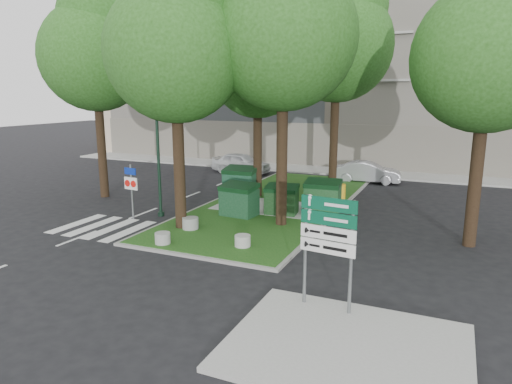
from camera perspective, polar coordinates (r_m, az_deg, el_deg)
The scene contains 26 objects.
ground at distance 15.76m, azimuth -9.63°, elevation -7.76°, with size 120.00×120.00×0.00m, color black.
median_island at distance 22.38m, azimuth 2.70°, elevation -1.43°, with size 6.00×16.00×0.12m, color #154614.
median_kerb at distance 22.39m, azimuth 2.70°, elevation -1.45°, with size 6.30×16.30×0.10m, color gray.
sidewalk_corner at distance 10.43m, azimuth 11.28°, elevation -18.45°, with size 5.00×4.00×0.12m, color #999993.
building_sidewalk at distance 32.34m, azimuth 8.56°, elevation 2.70°, with size 42.00×3.00×0.12m, color #999993.
zebra_crossing at distance 19.07m, azimuth -16.65°, elevation -4.55°, with size 5.00×3.00×0.01m, color silver.
apartment_building at distance 39.29m, azimuth 11.94°, elevation 15.86°, with size 41.00×12.00×16.00m, color tan.
tree_median_near_left at distance 17.85m, azimuth -9.79°, elevation 18.42°, with size 5.20×5.20×10.53m.
tree_median_near_right at distance 18.17m, azimuth 3.81°, elevation 20.58°, with size 5.60×5.60×11.46m.
tree_median_mid at distance 23.32m, azimuth 0.48°, elevation 16.26°, with size 4.80×4.80×9.99m.
tree_median_far at distance 25.28m, azimuth 10.41°, elevation 18.81°, with size 5.80×5.80×11.93m.
tree_street_left at distance 24.92m, azimuth -19.32°, elevation 16.89°, with size 5.40×5.40×11.00m.
tree_street_right at distance 17.48m, azimuth 27.48°, elevation 16.30°, with size 5.00×5.00×10.06m.
dumpster_a at distance 23.58m, azimuth -1.96°, elevation 1.28°, with size 1.73×1.27×1.55m.
dumpster_b at distance 19.84m, azimuth -2.12°, elevation -0.99°, with size 1.65×1.24×1.43m.
dumpster_c at distance 20.13m, azimuth 3.21°, elevation -0.97°, with size 1.53×1.16×1.32m.
dumpster_d at distance 20.63m, azimuth 8.33°, elevation -0.54°, with size 1.66×1.22×1.47m.
bollard_left at distance 16.58m, azimuth -11.59°, elevation -5.67°, with size 0.55×0.55×0.39m, color #989994.
bollard_right at distance 15.97m, azimuth -1.68°, elevation -6.11°, with size 0.55×0.55×0.40m, color #A8A7A2.
bollard_mid at distance 18.15m, azimuth -8.19°, elevation -3.88°, with size 0.63×0.63×0.45m, color gray.
litter_bin at distance 23.23m, azimuth 10.57°, elevation 0.02°, with size 0.45×0.45×0.78m, color gold.
street_lamp at distance 20.18m, azimuth -12.18°, elevation 5.97°, with size 0.41×0.41×5.15m.
traffic_sign_pole at distance 20.15m, azimuth -15.31°, elevation 0.92°, with size 0.72×0.12×2.40m.
directional_sign at distance 11.17m, azimuth 9.03°, elevation -5.40°, with size 1.40×0.24×2.81m.
car_white at distance 31.19m, azimuth -1.88°, elevation 3.66°, with size 1.65×4.10×1.40m, color silver.
car_silver at distance 28.61m, azimuth 13.79°, elevation 2.43°, with size 1.37×3.92×1.29m, color #ADAEB6.
Camera 1 is at (8.25, -12.32, 5.34)m, focal length 32.00 mm.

